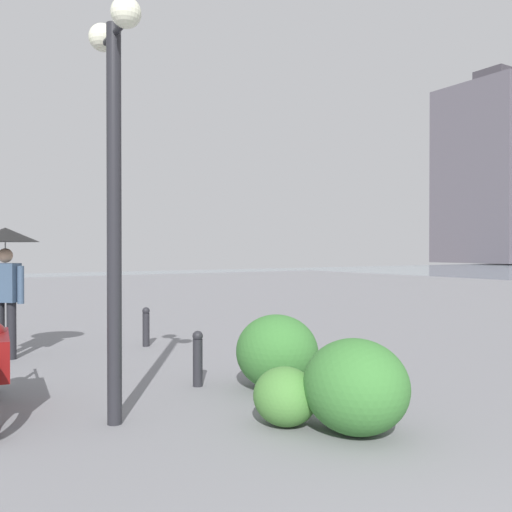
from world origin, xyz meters
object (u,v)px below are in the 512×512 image
lamppost (114,149)px  bollard_mid (146,326)px  bollard_near (198,357)px  pedestrian (5,255)px

lamppost → bollard_mid: (3.93, -1.85, -2.29)m
lamppost → bollard_near: (0.90, -1.34, -2.29)m
lamppost → pedestrian: (4.04, 0.39, -1.05)m
bollard_near → bollard_mid: 3.07m
bollard_near → lamppost: bearing=123.9°
bollard_near → bollard_mid: (3.03, -0.51, -0.00)m
lamppost → pedestrian: bearing=5.5°
lamppost → bollard_mid: lamppost is taller
pedestrian → bollard_near: size_ratio=2.96×
pedestrian → bollard_mid: size_ratio=2.96×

